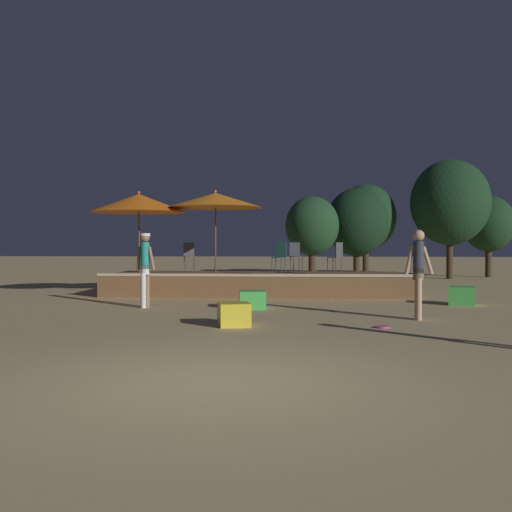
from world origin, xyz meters
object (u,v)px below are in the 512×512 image
object	(u,v)px
cube_seat_2	(234,314)
background_tree_4	(366,218)
cube_seat_0	(462,296)
background_tree_2	(489,224)
person_0	(145,264)
cube_seat_1	(252,300)
patio_umbrella_0	(215,200)
background_tree_1	(312,226)
background_tree_3	(357,222)
background_tree_0	(450,203)
person_1	(418,269)
bistro_chair_3	(337,254)
bistro_chair_2	(189,253)
frisbee_disc	(382,327)
bistro_chair_0	(295,253)
bistro_chair_1	(280,254)
patio_umbrella_1	(139,203)

from	to	relation	value
cube_seat_2	background_tree_4	world-z (taller)	background_tree_4
cube_seat_0	background_tree_2	xyz separation A→B (m)	(4.77, 12.18, 2.23)
cube_seat_0	background_tree_2	world-z (taller)	background_tree_2
person_0	cube_seat_1	bearing A→B (deg)	104.60
patio_umbrella_0	cube_seat_2	xyz separation A→B (m)	(1.13, -5.76, -2.62)
background_tree_1	background_tree_3	world-z (taller)	background_tree_3
cube_seat_1	cube_seat_0	bearing A→B (deg)	12.37
person_0	background_tree_0	xyz separation A→B (m)	(10.61, 11.92, 2.32)
person_1	background_tree_4	world-z (taller)	background_tree_4
bistro_chair_3	background_tree_3	bearing A→B (deg)	-152.52
bistro_chair_2	background_tree_1	xyz separation A→B (m)	(4.22, 4.06, 1.01)
cube_seat_0	bistro_chair_2	xyz separation A→B (m)	(-7.78, 3.87, 1.02)
cube_seat_1	background_tree_0	world-z (taller)	background_tree_0
person_0	frisbee_disc	distance (m)	6.20
patio_umbrella_0	bistro_chair_0	world-z (taller)	patio_umbrella_0
bistro_chair_1	bistro_chair_3	world-z (taller)	same
bistro_chair_2	background_tree_4	distance (m)	10.47
person_1	bistro_chair_0	bearing A→B (deg)	-152.38
person_1	bistro_chair_3	xyz separation A→B (m)	(-1.26, 5.30, 0.21)
bistro_chair_3	background_tree_3	distance (m)	7.74
cube_seat_0	frisbee_disc	world-z (taller)	cube_seat_0
bistro_chair_3	background_tree_2	size ratio (longest dim) A/B	0.24
cube_seat_1	frisbee_disc	bearing A→B (deg)	-48.05
frisbee_disc	patio_umbrella_0	bearing A→B (deg)	124.11
background_tree_3	background_tree_2	bearing A→B (deg)	19.86
bistro_chair_0	bistro_chair_2	size ratio (longest dim) A/B	1.00
cube_seat_0	person_1	bearing A→B (deg)	-120.86
bistro_chair_2	person_0	bearing A→B (deg)	-110.90
bistro_chair_3	background_tree_1	xyz separation A→B (m)	(-0.55, 5.54, 1.01)
patio_umbrella_0	cube_seat_0	world-z (taller)	patio_umbrella_0
cube_seat_1	bistro_chair_2	distance (m)	5.70
background_tree_3	person_1	bearing A→B (deg)	-90.77
cube_seat_0	background_tree_0	world-z (taller)	background_tree_0
bistro_chair_2	background_tree_4	world-z (taller)	background_tree_4
patio_umbrella_0	background_tree_0	distance (m)	13.01
person_0	background_tree_4	bearing A→B (deg)	167.57
cube_seat_0	background_tree_2	distance (m)	13.27
person_0	cube_seat_0	bearing A→B (deg)	114.15
background_tree_0	background_tree_3	distance (m)	4.40
bistro_chair_2	background_tree_2	world-z (taller)	background_tree_2
patio_umbrella_1	bistro_chair_1	distance (m)	4.44
bistro_chair_2	cube_seat_1	bearing A→B (deg)	-82.59
person_1	frisbee_disc	bearing A→B (deg)	-30.45
cube_seat_1	person_1	distance (m)	4.07
cube_seat_2	bistro_chair_3	world-z (taller)	bistro_chair_3
frisbee_disc	person_0	bearing A→B (deg)	150.23
person_1	cube_seat_1	bearing A→B (deg)	-108.85
person_0	background_tree_0	world-z (taller)	background_tree_0
person_0	bistro_chair_0	distance (m)	6.16
bistro_chair_0	patio_umbrella_0	bearing A→B (deg)	-158.01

